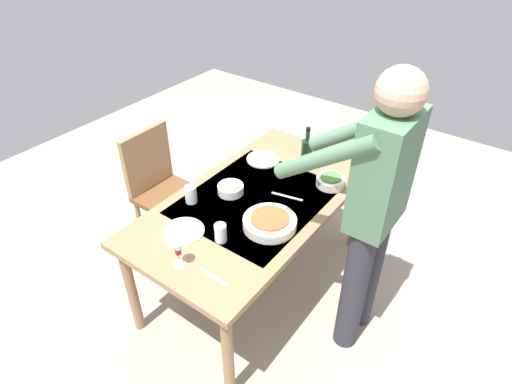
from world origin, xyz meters
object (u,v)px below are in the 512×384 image
at_px(dinner_plate_near, 183,231).
at_px(dinner_plate_far, 263,159).
at_px(dining_table, 256,208).
at_px(water_cup_far_left, 191,194).
at_px(side_bowl_bread, 231,188).
at_px(water_cup_near_left, 221,233).
at_px(person_server, 373,206).
at_px(wine_bottle, 306,153).
at_px(wine_glass_left, 178,250).
at_px(chair_near, 160,183).
at_px(side_bowl_salad, 331,181).
at_px(water_cup_near_right, 313,153).
at_px(serving_bowl_pasta, 270,222).

distance_m(dinner_plate_near, dinner_plate_far, 0.87).
bearing_deg(dinner_plate_near, dining_table, 163.72).
height_order(water_cup_far_left, dinner_plate_near, water_cup_far_left).
bearing_deg(side_bowl_bread, water_cup_near_left, 32.10).
relative_size(person_server, wine_bottle, 5.71).
bearing_deg(person_server, wine_glass_left, -43.48).
xyz_separation_m(person_server, dinner_plate_near, (0.53, -0.84, -0.23)).
height_order(dining_table, water_cup_far_left, water_cup_far_left).
distance_m(dining_table, wine_bottle, 0.52).
bearing_deg(chair_near, dinner_plate_near, 57.67).
bearing_deg(water_cup_far_left, side_bowl_salad, 137.63).
height_order(water_cup_near_right, side_bowl_salad, water_cup_near_right).
bearing_deg(chair_near, side_bowl_salad, 111.73).
height_order(dining_table, dinner_plate_near, dinner_plate_near).
relative_size(water_cup_far_left, side_bowl_salad, 0.59).
height_order(water_cup_near_left, dinner_plate_far, water_cup_near_left).
xyz_separation_m(person_server, wine_bottle, (-0.43, -0.64, -0.13)).
distance_m(dining_table, water_cup_near_right, 0.62).
bearing_deg(side_bowl_salad, dining_table, -36.81).
height_order(wine_glass_left, side_bowl_salad, wine_glass_left).
bearing_deg(chair_near, water_cup_near_left, 67.99).
relative_size(chair_near, dinner_plate_far, 3.96).
bearing_deg(chair_near, side_bowl_bread, 90.70).
bearing_deg(water_cup_near_right, person_server, 49.72).
bearing_deg(side_bowl_bread, person_server, 95.92).
distance_m(person_server, side_bowl_bread, 0.89).
xyz_separation_m(person_server, wine_glass_left, (0.72, -0.68, -0.13)).
height_order(wine_glass_left, dinner_plate_far, wine_glass_left).
bearing_deg(side_bowl_salad, dinner_plate_far, -89.54).
bearing_deg(dining_table, chair_near, -86.43).
relative_size(water_cup_near_left, water_cup_near_right, 1.19).
relative_size(dining_table, chair_near, 1.78).
xyz_separation_m(person_server, water_cup_near_right, (-0.56, -0.66, -0.19)).
bearing_deg(wine_glass_left, side_bowl_salad, 165.52).
xyz_separation_m(chair_near, wine_bottle, (-0.53, 0.88, 0.31)).
bearing_deg(wine_glass_left, water_cup_far_left, -143.03).
distance_m(water_cup_far_left, serving_bowl_pasta, 0.52).
bearing_deg(wine_bottle, person_server, 55.89).
xyz_separation_m(water_cup_near_left, water_cup_near_right, (-1.02, -0.03, -0.01)).
xyz_separation_m(wine_glass_left, serving_bowl_pasta, (-0.51, 0.20, -0.07)).
height_order(wine_bottle, wine_glass_left, wine_bottle).
bearing_deg(wine_bottle, water_cup_near_right, -170.53).
bearing_deg(side_bowl_salad, chair_near, -68.27).
relative_size(person_server, serving_bowl_pasta, 5.63).
height_order(dining_table, water_cup_near_left, water_cup_near_left).
distance_m(dining_table, serving_bowl_pasta, 0.29).
bearing_deg(water_cup_far_left, wine_glass_left, 36.97).
distance_m(wine_glass_left, serving_bowl_pasta, 0.55).
bearing_deg(dinner_plate_far, person_server, 69.64).
bearing_deg(serving_bowl_pasta, dinner_plate_near, -48.30).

